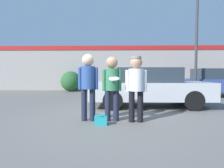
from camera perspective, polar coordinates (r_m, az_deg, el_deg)
The scene contains 10 objects.
ground_plane at distance 5.57m, azimuth -0.17°, elevation -9.89°, with size 56.00×56.00×0.00m, color #66635E.
storefront_building at distance 14.33m, azimuth 0.89°, elevation 4.67°, with size 24.00×0.22×3.18m.
person_left at distance 5.26m, azimuth -6.84°, elevation 0.90°, with size 0.53×0.36×1.75m.
person_middle_with_frisbee at distance 5.18m, azimuth -0.04°, elevation 0.24°, with size 0.50×0.53×1.68m.
person_right at distance 5.11m, azimuth 6.91°, elevation 0.41°, with size 0.55×0.38×1.68m.
parked_car_near at distance 7.57m, azimuth 10.44°, elevation -0.81°, with size 4.35×1.83×1.45m.
parked_car_far at distance 12.10m, azimuth 28.45°, elevation 0.46°, with size 4.76×1.84×1.48m.
street_lamp at distance 10.39m, azimuth 24.00°, elevation 13.32°, with size 1.05×0.35×5.07m.
shrub at distance 13.84m, azimuth -11.67°, elevation 0.76°, with size 1.36×1.36×1.36m.
handbag at distance 4.89m, azimuth -3.21°, elevation -10.22°, with size 0.30×0.23×0.27m.
Camera 1 is at (0.16, -5.42, 1.27)m, focal length 32.00 mm.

